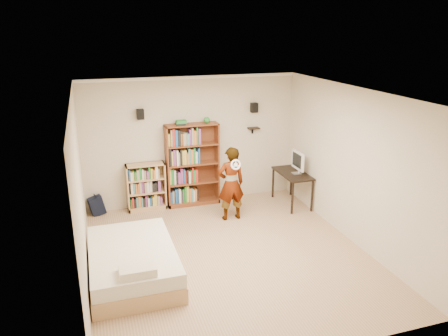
% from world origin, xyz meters
% --- Properties ---
extents(ground, '(4.50, 5.00, 0.01)m').
position_xyz_m(ground, '(0.00, 0.00, 0.00)').
color(ground, tan).
rests_on(ground, ground).
extents(room_shell, '(4.52, 5.02, 2.71)m').
position_xyz_m(room_shell, '(0.00, 0.00, 1.76)').
color(room_shell, beige).
rests_on(room_shell, ground).
extents(crown_molding, '(4.50, 5.00, 0.06)m').
position_xyz_m(crown_molding, '(0.00, 0.00, 2.67)').
color(crown_molding, white).
rests_on(crown_molding, room_shell).
extents(speaker_left, '(0.14, 0.12, 0.20)m').
position_xyz_m(speaker_left, '(-1.05, 2.40, 2.00)').
color(speaker_left, black).
rests_on(speaker_left, room_shell).
extents(speaker_right, '(0.14, 0.12, 0.20)m').
position_xyz_m(speaker_right, '(1.35, 2.40, 2.00)').
color(speaker_right, black).
rests_on(speaker_right, room_shell).
extents(wall_shelf, '(0.25, 0.16, 0.02)m').
position_xyz_m(wall_shelf, '(1.35, 2.41, 1.55)').
color(wall_shelf, black).
rests_on(wall_shelf, room_shell).
extents(tall_bookshelf, '(1.11, 0.32, 1.75)m').
position_xyz_m(tall_bookshelf, '(-0.04, 2.34, 0.87)').
color(tall_bookshelf, brown).
rests_on(tall_bookshelf, ground).
extents(low_bookshelf, '(0.79, 0.30, 0.99)m').
position_xyz_m(low_bookshelf, '(-1.02, 2.35, 0.49)').
color(low_bookshelf, tan).
rests_on(low_bookshelf, ground).
extents(computer_desk, '(0.52, 1.04, 0.71)m').
position_xyz_m(computer_desk, '(1.97, 1.69, 0.36)').
color(computer_desk, black).
rests_on(computer_desk, ground).
extents(imac, '(0.11, 0.47, 0.47)m').
position_xyz_m(imac, '(2.02, 1.61, 0.95)').
color(imac, white).
rests_on(imac, computer_desk).
extents(daybed, '(1.28, 1.97, 0.58)m').
position_xyz_m(daybed, '(-1.59, -0.15, 0.29)').
color(daybed, white).
rests_on(daybed, ground).
extents(person, '(0.55, 0.37, 1.47)m').
position_xyz_m(person, '(0.49, 1.37, 0.74)').
color(person, black).
rests_on(person, ground).
extents(wii_wheel, '(0.20, 0.08, 0.20)m').
position_xyz_m(wii_wheel, '(0.49, 1.09, 1.21)').
color(wii_wheel, white).
rests_on(wii_wheel, person).
extents(navy_bag, '(0.35, 0.27, 0.41)m').
position_xyz_m(navy_bag, '(-2.04, 2.35, 0.21)').
color(navy_bag, black).
rests_on(navy_bag, ground).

